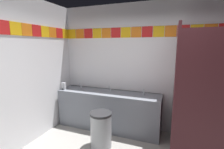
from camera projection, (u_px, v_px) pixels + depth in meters
wall_back at (141, 68)px, 3.58m from camera, size 3.65×0.09×2.73m
wall_side at (0, 76)px, 2.57m from camera, size 0.09×3.56×2.73m
vanity_counter at (109, 110)px, 3.68m from camera, size 2.27×0.56×0.84m
faucet_left at (81, 86)px, 3.95m from camera, size 0.04×0.10×0.14m
faucet_center at (110, 89)px, 3.68m from camera, size 0.04×0.10×0.14m
faucet_right at (144, 92)px, 3.41m from camera, size 0.04×0.10×0.14m
soap_dispenser at (64, 86)px, 3.81m from camera, size 0.09×0.09×0.16m
stall_divider at (187, 100)px, 2.40m from camera, size 0.92×1.43×2.13m
toilet at (204, 134)px, 2.89m from camera, size 0.39×0.49×0.74m
trash_bin at (101, 130)px, 3.00m from camera, size 0.39×0.39×0.66m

